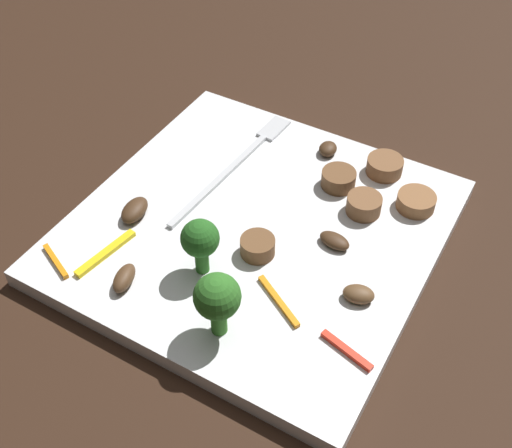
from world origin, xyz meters
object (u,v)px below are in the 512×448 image
(mushroom_2, at_px, (328,149))
(mushroom_3, at_px, (359,294))
(plate, at_px, (256,231))
(pepper_strip_0, at_px, (279,301))
(pepper_strip_3, at_px, (106,253))
(sausage_slice_3, at_px, (385,166))
(fork, at_px, (240,160))
(pepper_strip_1, at_px, (347,350))
(sausage_slice_0, at_px, (338,179))
(sausage_slice_2, at_px, (258,246))
(pepper_strip_2, at_px, (56,261))
(mushroom_4, at_px, (135,210))
(sausage_slice_4, at_px, (416,202))
(broccoli_floret_1, at_px, (217,299))
(broccoli_floret_0, at_px, (200,240))
(mushroom_0, at_px, (335,241))
(mushroom_1, at_px, (124,278))
(sausage_slice_1, at_px, (364,205))

(mushroom_2, distance_m, mushroom_3, 0.17)
(plate, bearing_deg, pepper_strip_0, -138.47)
(pepper_strip_3, bearing_deg, plate, -43.95)
(sausage_slice_3, bearing_deg, mushroom_2, 90.53)
(sausage_slice_3, bearing_deg, fork, 113.37)
(pepper_strip_1, relative_size, pepper_strip_3, 0.73)
(fork, height_order, sausage_slice_0, sausage_slice_0)
(mushroom_3, bearing_deg, pepper_strip_3, 107.30)
(sausage_slice_2, bearing_deg, pepper_strip_0, -132.72)
(plate, bearing_deg, pepper_strip_2, 135.19)
(fork, xyz_separation_m, mushroom_4, (-0.11, 0.04, 0.00))
(sausage_slice_4, distance_m, pepper_strip_1, 0.16)
(broccoli_floret_1, relative_size, sausage_slice_0, 1.82)
(sausage_slice_3, xyz_separation_m, pepper_strip_0, (-0.18, 0.01, -0.01))
(broccoli_floret_0, distance_m, mushroom_2, 0.18)
(sausage_slice_2, xyz_separation_m, mushroom_0, (0.04, -0.05, -0.00))
(sausage_slice_0, xyz_separation_m, mushroom_2, (0.04, 0.03, -0.00))
(plate, bearing_deg, pepper_strip_3, 136.05)
(sausage_slice_3, height_order, mushroom_3, sausage_slice_3)
(pepper_strip_3, bearing_deg, mushroom_1, -116.18)
(broccoli_floret_1, bearing_deg, plate, 16.11)
(fork, relative_size, pepper_strip_3, 3.01)
(broccoli_floret_0, relative_size, pepper_strip_0, 0.95)
(mushroom_0, distance_m, mushroom_1, 0.17)
(sausage_slice_0, relative_size, mushroom_4, 0.97)
(sausage_slice_3, relative_size, pepper_strip_1, 0.75)
(sausage_slice_4, distance_m, mushroom_0, 0.09)
(pepper_strip_0, distance_m, pepper_strip_2, 0.18)
(pepper_strip_3, bearing_deg, mushroom_0, -56.53)
(sausage_slice_4, bearing_deg, sausage_slice_3, 54.28)
(mushroom_1, bearing_deg, sausage_slice_4, -40.50)
(broccoli_floret_1, xyz_separation_m, sausage_slice_3, (0.22, -0.04, -0.03))
(sausage_slice_4, relative_size, mushroom_2, 1.62)
(fork, xyz_separation_m, mushroom_1, (-0.17, 0.00, 0.00))
(sausage_slice_3, bearing_deg, sausage_slice_1, -176.01)
(pepper_strip_0, bearing_deg, pepper_strip_1, -103.17)
(sausage_slice_0, distance_m, sausage_slice_4, 0.07)
(sausage_slice_2, height_order, mushroom_4, sausage_slice_2)
(broccoli_floret_1, distance_m, mushroom_0, 0.13)
(sausage_slice_1, height_order, pepper_strip_1, sausage_slice_1)
(mushroom_0, distance_m, pepper_strip_0, 0.08)
(broccoli_floret_1, bearing_deg, mushroom_4, 62.93)
(broccoli_floret_1, bearing_deg, fork, 26.44)
(mushroom_4, bearing_deg, sausage_slice_4, -57.61)
(mushroom_0, relative_size, pepper_strip_2, 0.65)
(plate, height_order, sausage_slice_4, sausage_slice_4)
(sausage_slice_2, bearing_deg, fork, 38.01)
(broccoli_floret_0, height_order, sausage_slice_3, broccoli_floret_0)
(sausage_slice_0, height_order, pepper_strip_0, sausage_slice_0)
(sausage_slice_1, bearing_deg, plate, 129.34)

